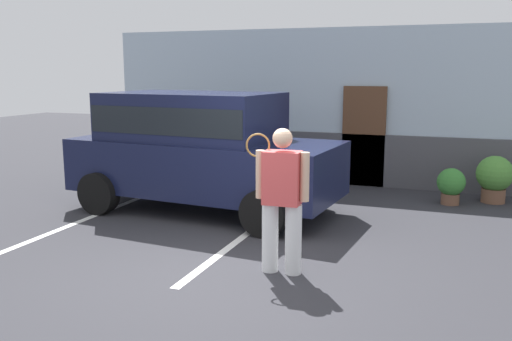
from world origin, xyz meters
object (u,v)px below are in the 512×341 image
Objects in this scene: parked_suv at (199,146)px; potted_plant_by_porch at (451,184)px; tennis_player_man at (282,198)px; potted_plant_secondary at (495,177)px.

parked_suv is 4.63m from potted_plant_by_porch.
potted_plant_secondary is at bearing -120.73° from tennis_player_man.
potted_plant_by_porch is 0.87m from potted_plant_secondary.
tennis_player_man is at bearing -118.49° from potted_plant_secondary.
potted_plant_secondary is at bearing 30.11° from potted_plant_by_porch.
tennis_player_man is 2.01× the size of potted_plant_secondary.
potted_plant_by_porch is at bearing -115.29° from tennis_player_man.
parked_suv is at bearing -153.56° from potted_plant_secondary.
tennis_player_man reaches higher than potted_plant_secondary.
potted_plant_secondary reaches higher than potted_plant_by_porch.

